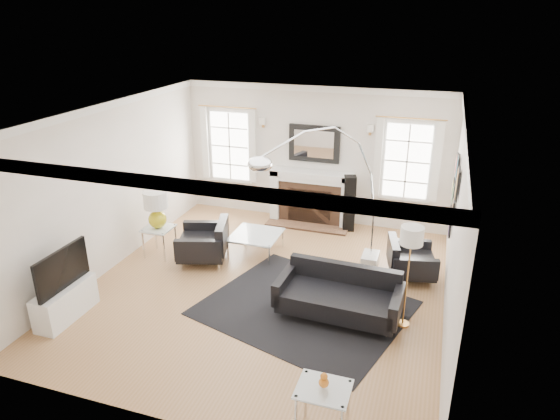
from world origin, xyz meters
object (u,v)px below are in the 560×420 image
(armchair_right, at_px, (409,261))
(gourd_lamp, at_px, (156,207))
(fireplace, at_px, (311,198))
(coffee_table, at_px, (256,236))
(sofa, at_px, (340,296))
(armchair_left, at_px, (206,243))
(arc_floor_lamp, at_px, (321,197))

(armchair_right, bearing_deg, gourd_lamp, -172.70)
(fireplace, height_order, coffee_table, fireplace)
(sofa, bearing_deg, coffee_table, 141.27)
(armchair_left, relative_size, armchair_right, 1.16)
(sofa, distance_m, gourd_lamp, 3.65)
(armchair_left, xyz_separation_m, gourd_lamp, (-0.90, -0.06, 0.59))
(fireplace, relative_size, gourd_lamp, 2.49)
(armchair_left, height_order, armchair_right, armchair_left)
(sofa, height_order, gourd_lamp, gourd_lamp)
(armchair_left, height_order, gourd_lamp, gourd_lamp)
(armchair_left, bearing_deg, armchair_right, 8.25)
(arc_floor_lamp, bearing_deg, armchair_left, -178.14)
(gourd_lamp, bearing_deg, sofa, -14.05)
(coffee_table, bearing_deg, gourd_lamp, -159.23)
(sofa, bearing_deg, gourd_lamp, 165.95)
(gourd_lamp, bearing_deg, coffee_table, 20.77)
(arc_floor_lamp, bearing_deg, sofa, -60.57)
(armchair_right, bearing_deg, coffee_table, 178.72)
(coffee_table, height_order, gourd_lamp, gourd_lamp)
(fireplace, relative_size, coffee_table, 1.99)
(fireplace, relative_size, armchair_left, 1.53)
(arc_floor_lamp, bearing_deg, gourd_lamp, -177.60)
(fireplace, height_order, gourd_lamp, gourd_lamp)
(armchair_right, height_order, gourd_lamp, gourd_lamp)
(fireplace, xyz_separation_m, armchair_left, (-1.30, -2.27, -0.20))
(fireplace, distance_m, armchair_left, 2.62)
(sofa, distance_m, arc_floor_lamp, 1.59)
(coffee_table, bearing_deg, fireplace, 71.45)
(fireplace, relative_size, arc_floor_lamp, 0.65)
(fireplace, distance_m, sofa, 3.45)
(fireplace, bearing_deg, armchair_left, -119.90)
(fireplace, distance_m, armchair_right, 2.79)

